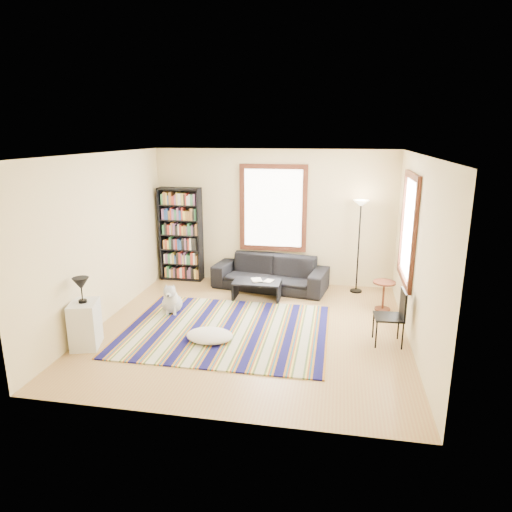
% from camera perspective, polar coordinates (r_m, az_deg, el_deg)
% --- Properties ---
extents(floor, '(5.00, 5.00, 0.10)m').
position_cam_1_polar(floor, '(7.61, -0.69, -9.37)').
color(floor, '#A7874C').
rests_on(floor, ground).
extents(ceiling, '(5.00, 5.00, 0.10)m').
position_cam_1_polar(ceiling, '(6.93, -0.76, 13.02)').
color(ceiling, white).
rests_on(ceiling, floor).
extents(wall_back, '(5.00, 0.10, 2.80)m').
position_cam_1_polar(wall_back, '(9.59, 2.21, 4.88)').
color(wall_back, beige).
rests_on(wall_back, floor).
extents(wall_front, '(5.00, 0.10, 2.80)m').
position_cam_1_polar(wall_front, '(4.76, -6.65, -5.94)').
color(wall_front, beige).
rests_on(wall_front, floor).
extents(wall_left, '(0.10, 5.00, 2.80)m').
position_cam_1_polar(wall_left, '(8.01, -18.95, 2.01)').
color(wall_left, beige).
rests_on(wall_left, floor).
extents(wall_right, '(0.10, 5.00, 2.80)m').
position_cam_1_polar(wall_right, '(7.11, 19.89, 0.34)').
color(wall_right, beige).
rests_on(wall_right, floor).
extents(window_back, '(1.20, 0.06, 1.60)m').
position_cam_1_polar(window_back, '(9.48, 2.15, 5.99)').
color(window_back, white).
rests_on(window_back, wall_back).
extents(window_right, '(0.06, 1.20, 1.60)m').
position_cam_1_polar(window_right, '(7.82, 18.54, 3.25)').
color(window_right, white).
rests_on(window_right, wall_right).
extents(rug, '(3.27, 2.61, 0.02)m').
position_cam_1_polar(rug, '(7.52, -3.74, -9.20)').
color(rug, '#0F0E46').
rests_on(rug, floor).
extents(sofa, '(2.41, 1.27, 0.67)m').
position_cam_1_polar(sofa, '(9.36, 1.79, -2.09)').
color(sofa, black).
rests_on(sofa, floor).
extents(bookshelf, '(0.90, 0.30, 2.00)m').
position_cam_1_polar(bookshelf, '(9.92, -9.36, 2.68)').
color(bookshelf, black).
rests_on(bookshelf, floor).
extents(coffee_table, '(1.01, 0.75, 0.36)m').
position_cam_1_polar(coffee_table, '(8.80, 0.11, -4.28)').
color(coffee_table, black).
rests_on(coffee_table, floor).
extents(book_a, '(0.30, 0.27, 0.02)m').
position_cam_1_polar(book_a, '(8.75, -0.53, -3.06)').
color(book_a, beige).
rests_on(book_a, coffee_table).
extents(book_b, '(0.21, 0.25, 0.02)m').
position_cam_1_polar(book_b, '(8.76, 1.14, -3.07)').
color(book_b, beige).
rests_on(book_b, coffee_table).
extents(floor_cushion, '(0.85, 0.73, 0.18)m').
position_cam_1_polar(floor_cushion, '(7.15, -5.81, -9.87)').
color(floor_cushion, silver).
rests_on(floor_cushion, floor).
extents(floor_lamp, '(0.33, 0.33, 1.86)m').
position_cam_1_polar(floor_lamp, '(9.21, 12.69, 1.10)').
color(floor_lamp, black).
rests_on(floor_lamp, floor).
extents(side_table, '(0.44, 0.44, 0.54)m').
position_cam_1_polar(side_table, '(8.55, 15.63, -4.82)').
color(side_table, '#4C1F13').
rests_on(side_table, floor).
extents(folding_chair, '(0.44, 0.42, 0.86)m').
position_cam_1_polar(folding_chair, '(7.19, 16.25, -7.35)').
color(folding_chair, black).
rests_on(folding_chair, floor).
extents(white_cabinet, '(0.50, 0.59, 0.70)m').
position_cam_1_polar(white_cabinet, '(7.31, -20.57, -8.01)').
color(white_cabinet, silver).
rests_on(white_cabinet, floor).
extents(table_lamp, '(0.28, 0.28, 0.38)m').
position_cam_1_polar(table_lamp, '(7.13, -20.97, -4.01)').
color(table_lamp, black).
rests_on(table_lamp, white_cabinet).
extents(dog, '(0.49, 0.62, 0.56)m').
position_cam_1_polar(dog, '(8.26, -10.47, -5.14)').
color(dog, silver).
rests_on(dog, floor).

